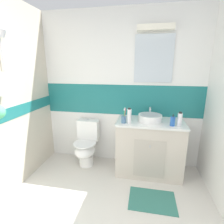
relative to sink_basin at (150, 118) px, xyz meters
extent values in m
cube|color=beige|center=(-0.48, -0.93, -0.92)|extent=(3.20, 3.48, 0.04)
cube|color=white|center=(-0.48, 0.32, -0.48)|extent=(3.20, 0.10, 0.85)
cube|color=#1E7272|center=(-0.48, 0.32, 0.20)|extent=(3.20, 0.10, 0.50)
cube|color=white|center=(-0.48, 0.32, 1.02)|extent=(3.20, 0.10, 1.15)
cube|color=silver|center=(0.01, 0.26, 0.85)|extent=(0.57, 0.02, 0.70)
cube|color=white|center=(0.01, 0.22, 1.28)|extent=(0.53, 0.10, 0.08)
cylinder|color=silver|center=(-1.75, -0.68, 0.82)|extent=(0.02, 0.02, 0.56)
cylinder|color=silver|center=(-1.71, -0.68, 1.11)|extent=(0.10, 0.07, 0.11)
cube|color=beige|center=(0.01, 0.00, -0.49)|extent=(0.97, 0.55, 0.82)
cube|color=white|center=(0.01, -0.01, -0.07)|extent=(0.99, 0.57, 0.03)
cube|color=#B6AD9F|center=(0.01, -0.28, -0.53)|extent=(0.44, 0.01, 0.57)
cylinder|color=silver|center=(0.01, -0.29, -0.33)|extent=(0.02, 0.02, 0.03)
cylinder|color=white|center=(0.00, 0.00, 0.00)|extent=(0.35, 0.35, 0.10)
cylinder|color=#B3B3B8|center=(0.00, 0.00, 0.04)|extent=(0.28, 0.28, 0.01)
cylinder|color=silver|center=(0.00, 0.20, 0.03)|extent=(0.03, 0.03, 0.17)
cylinder|color=silver|center=(0.00, 0.10, 0.11)|extent=(0.02, 0.16, 0.02)
cylinder|color=white|center=(-1.03, -0.01, -0.81)|extent=(0.24, 0.24, 0.18)
ellipsoid|color=white|center=(-1.03, -0.05, -0.61)|extent=(0.34, 0.42, 0.22)
cylinder|color=white|center=(-1.03, -0.05, -0.49)|extent=(0.37, 0.37, 0.02)
cube|color=white|center=(-1.03, 0.16, -0.33)|extent=(0.36, 0.17, 0.35)
cylinder|color=silver|center=(-1.03, 0.16, -0.14)|extent=(0.04, 0.04, 0.02)
cylinder|color=#4C7299|center=(-0.38, -0.17, 0.00)|extent=(0.07, 0.07, 0.10)
cylinder|color=#3FB259|center=(-0.37, -0.18, 0.06)|extent=(0.01, 0.04, 0.17)
cube|color=white|center=(-0.37, -0.18, 0.15)|extent=(0.01, 0.02, 0.03)
cylinder|color=#D83F4C|center=(-0.36, -0.17, 0.07)|extent=(0.03, 0.03, 0.18)
cube|color=white|center=(-0.36, -0.17, 0.16)|extent=(0.02, 0.02, 0.03)
cylinder|color=#2659B2|center=(0.30, -0.16, 0.01)|extent=(0.07, 0.07, 0.13)
cylinder|color=#262626|center=(0.30, -0.16, 0.09)|extent=(0.01, 0.01, 0.04)
cylinder|color=#262626|center=(0.30, -0.17, 0.11)|extent=(0.01, 0.02, 0.01)
cylinder|color=white|center=(0.39, -0.15, 0.04)|extent=(0.06, 0.06, 0.18)
cylinder|color=black|center=(0.39, -0.15, 0.14)|extent=(0.04, 0.04, 0.02)
cylinder|color=white|center=(-0.30, -0.16, 0.05)|extent=(0.06, 0.06, 0.21)
cylinder|color=black|center=(-0.30, -0.16, 0.16)|extent=(0.04, 0.04, 0.02)
cube|color=#337266|center=(0.06, -0.64, -0.90)|extent=(0.58, 0.41, 0.01)
camera|label=1|loc=(-0.09, -2.53, 0.74)|focal=27.72mm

